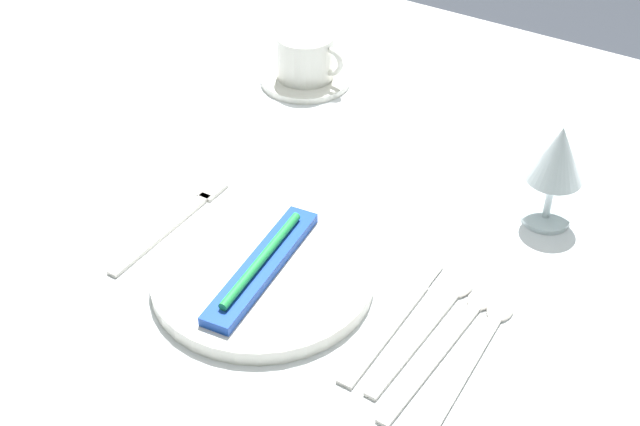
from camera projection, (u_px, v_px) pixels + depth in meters
name	position (u px, v px, depth m)	size (l,w,h in m)	color
dining_table	(352.00, 237.00, 1.16)	(1.80, 1.11, 0.74)	white
dinner_plate	(263.00, 276.00, 0.96)	(0.25, 0.25, 0.02)	white
toothbrush_package	(262.00, 265.00, 0.95)	(0.06, 0.21, 0.02)	blue
fork_outer	(176.00, 221.00, 1.05)	(0.02, 0.21, 0.00)	beige
dinner_knife	(391.00, 324.00, 0.91)	(0.02, 0.21, 0.00)	beige
spoon_soup	(434.00, 318.00, 0.92)	(0.03, 0.21, 0.01)	beige
spoon_dessert	(452.00, 335.00, 0.90)	(0.03, 0.23, 0.01)	beige
spoon_tea	(481.00, 343.00, 0.89)	(0.03, 0.21, 0.01)	beige
saucer_left	(306.00, 79.00, 1.32)	(0.14, 0.14, 0.01)	white
coffee_cup_left	(306.00, 56.00, 1.30)	(0.11, 0.09, 0.07)	white
wine_glass_left	(558.00, 158.00, 1.00)	(0.07, 0.07, 0.14)	silver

